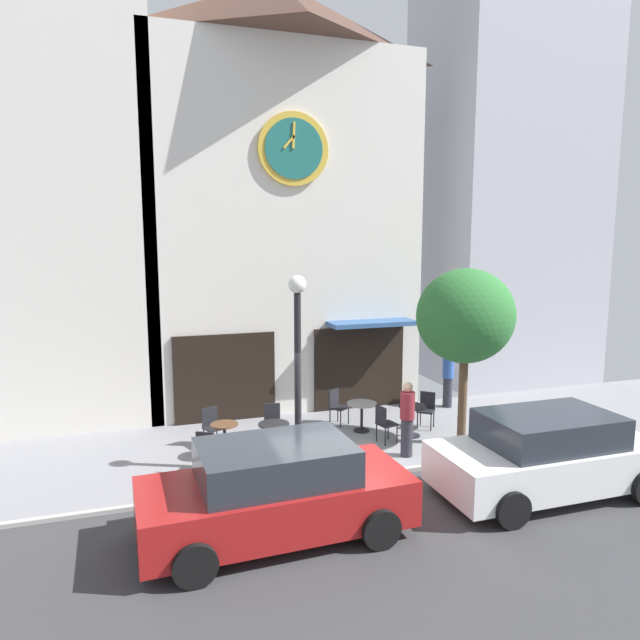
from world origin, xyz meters
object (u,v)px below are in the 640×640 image
(cafe_chair_by_entrance, at_px, (273,420))
(cafe_chair_near_tree, at_px, (212,424))
(cafe_table_near_door, at_px, (412,415))
(cafe_chair_facing_street, at_px, (337,404))
(pedestrian_blue, at_px, (448,377))
(cafe_table_near_curb, at_px, (274,433))
(parked_car_white, at_px, (547,455))
(street_lamp, at_px, (298,374))
(cafe_table_rightmost, at_px, (225,436))
(parked_car_red, at_px, (276,491))
(pedestrian_maroon, at_px, (407,418))
(cafe_chair_outer, at_px, (207,448))
(street_tree, at_px, (466,317))
(cafe_table_center, at_px, (362,411))
(cafe_chair_mid_row, at_px, (427,407))
(cafe_chair_corner, at_px, (384,421))

(cafe_chair_by_entrance, bearing_deg, cafe_chair_near_tree, 173.88)
(cafe_table_near_door, bearing_deg, cafe_chair_facing_street, 134.92)
(cafe_table_near_door, relative_size, pedestrian_blue, 0.46)
(cafe_table_near_curb, height_order, parked_car_white, parked_car_white)
(street_lamp, bearing_deg, cafe_chair_facing_street, 55.67)
(cafe_table_rightmost, relative_size, parked_car_red, 0.18)
(cafe_table_rightmost, xyz_separation_m, pedestrian_maroon, (3.83, -1.13, 0.36))
(cafe_table_near_curb, height_order, cafe_chair_outer, cafe_chair_outer)
(cafe_table_rightmost, distance_m, cafe_chair_by_entrance, 1.39)
(cafe_table_near_door, distance_m, parked_car_red, 5.51)
(street_tree, height_order, cafe_table_rightmost, street_tree)
(pedestrian_blue, height_order, parked_car_white, pedestrian_blue)
(cafe_chair_facing_street, bearing_deg, street_tree, -43.92)
(cafe_table_center, xyz_separation_m, parked_car_red, (-3.21, -4.24, 0.24))
(cafe_table_center, bearing_deg, cafe_table_rightmost, -168.99)
(cafe_chair_mid_row, bearing_deg, cafe_chair_facing_street, 155.64)
(cafe_table_near_door, relative_size, cafe_chair_facing_street, 0.85)
(cafe_table_near_door, distance_m, cafe_chair_facing_street, 2.02)
(cafe_table_near_curb, distance_m, cafe_table_center, 2.60)
(cafe_chair_outer, distance_m, pedestrian_blue, 7.49)
(cafe_table_center, relative_size, cafe_table_near_door, 0.98)
(street_tree, xyz_separation_m, cafe_table_near_curb, (-4.34, 0.62, -2.49))
(cafe_table_near_curb, distance_m, cafe_chair_facing_street, 2.59)
(cafe_chair_mid_row, relative_size, parked_car_red, 0.21)
(cafe_chair_by_entrance, bearing_deg, cafe_table_near_curb, -101.45)
(cafe_chair_mid_row, distance_m, parked_car_red, 6.33)
(parked_car_white, bearing_deg, cafe_chair_corner, 118.34)
(street_tree, height_order, pedestrian_maroon, street_tree)
(cafe_chair_near_tree, bearing_deg, cafe_table_near_door, -10.13)
(cafe_table_near_door, distance_m, cafe_chair_corner, 0.87)
(cafe_table_near_curb, xyz_separation_m, cafe_chair_outer, (-1.51, -0.49, 0.02))
(cafe_table_near_curb, relative_size, cafe_chair_by_entrance, 0.81)
(cafe_table_rightmost, xyz_separation_m, cafe_table_center, (3.50, 0.68, 0.02))
(cafe_chair_near_tree, xyz_separation_m, cafe_chair_mid_row, (5.34, -0.35, 0.00))
(parked_car_red, bearing_deg, cafe_chair_outer, 104.57)
(cafe_chair_near_tree, height_order, parked_car_white, parked_car_white)
(street_lamp, bearing_deg, pedestrian_blue, 29.86)
(cafe_chair_by_entrance, height_order, pedestrian_blue, pedestrian_blue)
(cafe_table_rightmost, distance_m, cafe_chair_corner, 3.69)
(cafe_table_near_curb, relative_size, cafe_chair_facing_street, 0.81)
(cafe_chair_near_tree, relative_size, cafe_chair_corner, 1.00)
(cafe_chair_corner, xyz_separation_m, cafe_chair_facing_street, (-0.59, 1.65, 0.00))
(cafe_chair_near_tree, height_order, cafe_chair_by_entrance, same)
(pedestrian_blue, bearing_deg, cafe_table_rightmost, -164.43)
(pedestrian_maroon, bearing_deg, cafe_table_rightmost, 163.54)
(cafe_table_rightmost, bearing_deg, cafe_chair_near_tree, 101.91)
(cafe_chair_by_entrance, bearing_deg, street_tree, -19.49)
(cafe_chair_facing_street, bearing_deg, street_lamp, -124.33)
(cafe_table_rightmost, relative_size, cafe_chair_mid_row, 0.86)
(parked_car_red, bearing_deg, cafe_chair_facing_street, 60.49)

